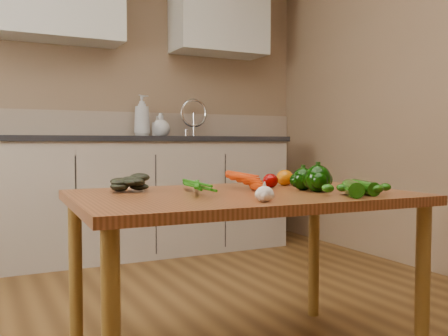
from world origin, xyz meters
name	(u,v)px	position (x,y,z in m)	size (l,w,h in m)	color
room	(183,33)	(0.00, 0.17, 1.25)	(4.04, 5.04, 2.64)	brown
counter_run	(109,195)	(0.21, 2.19, 0.46)	(2.84, 0.64, 1.14)	#AFA192
upper_cabinets	(141,2)	(0.51, 2.32, 1.95)	(2.15, 0.35, 0.70)	silver
table	(242,212)	(0.22, 0.13, 0.59)	(1.27, 0.85, 0.66)	brown
soap_bottle_a	(142,116)	(0.52, 2.32, 1.06)	(0.13, 0.13, 0.33)	silver
soap_bottle_b	(157,126)	(0.65, 2.34, 0.98)	(0.08, 0.08, 0.17)	silver
soap_bottle_c	(161,125)	(0.68, 2.33, 0.99)	(0.15, 0.15, 0.19)	silver
carrot_bunch	(233,183)	(0.21, 0.19, 0.70)	(0.23, 0.18, 0.06)	#C83204
leafy_greens	(128,180)	(-0.16, 0.36, 0.71)	(0.18, 0.16, 0.09)	black
garlic_bulb	(264,194)	(0.14, -0.16, 0.69)	(0.06, 0.06, 0.05)	white
pepper_a	(303,179)	(0.48, 0.11, 0.71)	(0.09, 0.09, 0.09)	black
pepper_b	(318,179)	(0.56, 0.11, 0.71)	(0.09, 0.09, 0.09)	black
pepper_c	(318,179)	(0.49, 0.02, 0.72)	(0.10, 0.10, 0.10)	black
tomato_a	(270,181)	(0.42, 0.25, 0.69)	(0.06, 0.06, 0.06)	#8D0302
tomato_b	(285,178)	(0.53, 0.30, 0.70)	(0.08, 0.08, 0.07)	#C55E04
tomato_c	(305,178)	(0.58, 0.22, 0.70)	(0.08, 0.08, 0.07)	#C55E04
zucchini_a	(364,187)	(0.59, -0.12, 0.69)	(0.05, 0.05, 0.17)	#114607
zucchini_b	(352,188)	(0.51, -0.16, 0.69)	(0.06, 0.06, 0.17)	#114607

